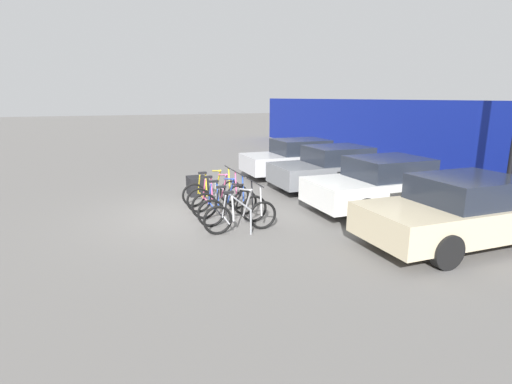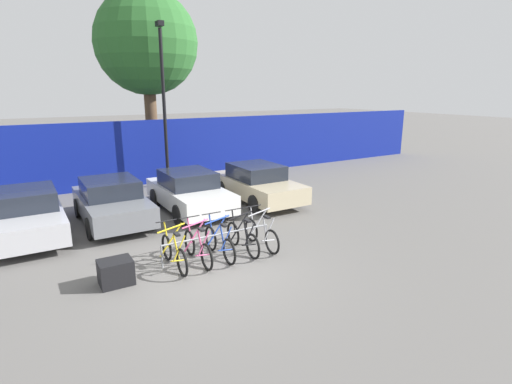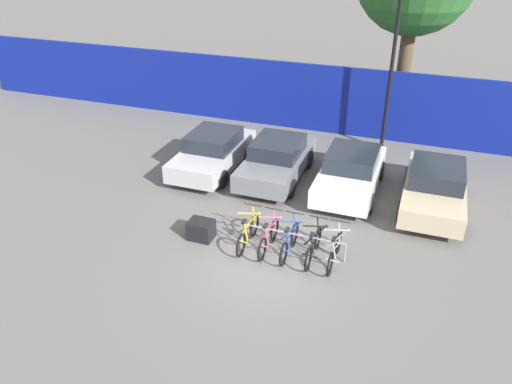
{
  "view_description": "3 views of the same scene",
  "coord_description": "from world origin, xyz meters",
  "px_view_note": "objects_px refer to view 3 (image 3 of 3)",
  "views": [
    {
      "loc": [
        9.72,
        -2.15,
        2.94
      ],
      "look_at": [
        1.36,
        1.02,
        0.8
      ],
      "focal_mm": 28.0,
      "sensor_mm": 36.0,
      "label": 1
    },
    {
      "loc": [
        -3.59,
        -7.96,
        4.12
      ],
      "look_at": [
        1.97,
        1.26,
        1.34
      ],
      "focal_mm": 28.0,
      "sensor_mm": 36.0,
      "label": 2
    },
    {
      "loc": [
        3.39,
        -10.18,
        8.02
      ],
      "look_at": [
        -1.01,
        1.95,
        0.89
      ],
      "focal_mm": 35.0,
      "sensor_mm": 36.0,
      "label": 3
    }
  ],
  "objects_px": {
    "cargo_crate": "(201,230)",
    "lamp_post": "(394,53)",
    "bike_rack": "(292,236)",
    "car_silver": "(213,151)",
    "bicycle_silver": "(335,251)",
    "bicycle_black": "(313,247)",
    "car_white": "(351,172)",
    "bicycle_pink": "(269,238)",
    "bicycle_blue": "(289,242)",
    "bicycle_yellow": "(248,233)",
    "car_beige": "(435,187)",
    "car_grey": "(277,159)"
  },
  "relations": [
    {
      "from": "cargo_crate",
      "to": "lamp_post",
      "type": "bearing_deg",
      "value": 63.86
    },
    {
      "from": "bike_rack",
      "to": "car_silver",
      "type": "relative_size",
      "value": 0.73
    },
    {
      "from": "bike_rack",
      "to": "bicycle_silver",
      "type": "xyz_separation_m",
      "value": [
        1.21,
        -0.15,
        -0.1
      ]
    },
    {
      "from": "bike_rack",
      "to": "bicycle_black",
      "type": "distance_m",
      "value": 0.67
    },
    {
      "from": "bicycle_black",
      "to": "car_white",
      "type": "relative_size",
      "value": 0.42
    },
    {
      "from": "bicycle_pink",
      "to": "bicycle_blue",
      "type": "xyz_separation_m",
      "value": [
        0.59,
        0.0,
        0.0
      ]
    },
    {
      "from": "bicycle_silver",
      "to": "car_white",
      "type": "distance_m",
      "value": 4.16
    },
    {
      "from": "lamp_post",
      "to": "car_white",
      "type": "bearing_deg",
      "value": -98.3
    },
    {
      "from": "lamp_post",
      "to": "bicycle_pink",
      "type": "bearing_deg",
      "value": -104.15
    },
    {
      "from": "bicycle_yellow",
      "to": "lamp_post",
      "type": "relative_size",
      "value": 0.25
    },
    {
      "from": "bicycle_yellow",
      "to": "car_silver",
      "type": "xyz_separation_m",
      "value": [
        -2.86,
        4.06,
        0.31
      ]
    },
    {
      "from": "bicycle_silver",
      "to": "car_beige",
      "type": "xyz_separation_m",
      "value": [
        2.28,
        3.97,
        0.31
      ]
    },
    {
      "from": "bike_rack",
      "to": "bicycle_pink",
      "type": "bearing_deg",
      "value": -166.32
    },
    {
      "from": "bicycle_pink",
      "to": "car_silver",
      "type": "distance_m",
      "value": 5.35
    },
    {
      "from": "car_beige",
      "to": "bike_rack",
      "type": "bearing_deg",
      "value": -132.41
    },
    {
      "from": "car_silver",
      "to": "car_white",
      "type": "distance_m",
      "value": 4.91
    },
    {
      "from": "bicycle_pink",
      "to": "bicycle_silver",
      "type": "height_order",
      "value": "same"
    },
    {
      "from": "bicycle_pink",
      "to": "car_grey",
      "type": "relative_size",
      "value": 0.43
    },
    {
      "from": "car_silver",
      "to": "lamp_post",
      "type": "relative_size",
      "value": 0.6
    },
    {
      "from": "bicycle_pink",
      "to": "bicycle_silver",
      "type": "distance_m",
      "value": 1.82
    },
    {
      "from": "cargo_crate",
      "to": "car_beige",
      "type": "bearing_deg",
      "value": 34.06
    },
    {
      "from": "car_beige",
      "to": "cargo_crate",
      "type": "height_order",
      "value": "car_beige"
    },
    {
      "from": "bicycle_blue",
      "to": "bicycle_black",
      "type": "relative_size",
      "value": 1.0
    },
    {
      "from": "bicycle_pink",
      "to": "bicycle_silver",
      "type": "bearing_deg",
      "value": -1.38
    },
    {
      "from": "car_silver",
      "to": "cargo_crate",
      "type": "distance_m",
      "value": 4.47
    },
    {
      "from": "bicycle_yellow",
      "to": "bicycle_pink",
      "type": "relative_size",
      "value": 1.0
    },
    {
      "from": "car_beige",
      "to": "bicycle_yellow",
      "type": "bearing_deg",
      "value": -139.83
    },
    {
      "from": "cargo_crate",
      "to": "bicycle_blue",
      "type": "bearing_deg",
      "value": 2.95
    },
    {
      "from": "bicycle_blue",
      "to": "cargo_crate",
      "type": "relative_size",
      "value": 2.44
    },
    {
      "from": "bicycle_silver",
      "to": "car_beige",
      "type": "bearing_deg",
      "value": 57.81
    },
    {
      "from": "bicycle_blue",
      "to": "car_white",
      "type": "relative_size",
      "value": 0.42
    },
    {
      "from": "bicycle_yellow",
      "to": "car_grey",
      "type": "xyz_separation_m",
      "value": [
        -0.52,
        4.19,
        0.31
      ]
    },
    {
      "from": "car_grey",
      "to": "car_beige",
      "type": "relative_size",
      "value": 0.95
    },
    {
      "from": "bicycle_blue",
      "to": "car_grey",
      "type": "bearing_deg",
      "value": 110.07
    },
    {
      "from": "bicycle_blue",
      "to": "car_beige",
      "type": "height_order",
      "value": "car_beige"
    },
    {
      "from": "bicycle_pink",
      "to": "bicycle_black",
      "type": "bearing_deg",
      "value": -1.38
    },
    {
      "from": "car_beige",
      "to": "cargo_crate",
      "type": "xyz_separation_m",
      "value": [
        -6.07,
        -4.11,
        -0.42
      ]
    },
    {
      "from": "bike_rack",
      "to": "bicycle_yellow",
      "type": "xyz_separation_m",
      "value": [
        -1.21,
        -0.15,
        -0.1
      ]
    },
    {
      "from": "bicycle_pink",
      "to": "car_white",
      "type": "xyz_separation_m",
      "value": [
        1.45,
        4.13,
        0.31
      ]
    },
    {
      "from": "bike_rack",
      "to": "cargo_crate",
      "type": "relative_size",
      "value": 4.24
    },
    {
      "from": "bicycle_silver",
      "to": "car_beige",
      "type": "distance_m",
      "value": 4.59
    },
    {
      "from": "bicycle_blue",
      "to": "car_beige",
      "type": "bearing_deg",
      "value": 46.41
    },
    {
      "from": "car_silver",
      "to": "car_white",
      "type": "xyz_separation_m",
      "value": [
        4.91,
        0.07,
        0.0
      ]
    },
    {
      "from": "bicycle_blue",
      "to": "lamp_post",
      "type": "xyz_separation_m",
      "value": [
        1.42,
        7.97,
        3.35
      ]
    },
    {
      "from": "bicycle_silver",
      "to": "bike_rack",
      "type": "bearing_deg",
      "value": 170.68
    },
    {
      "from": "bicycle_silver",
      "to": "lamp_post",
      "type": "height_order",
      "value": "lamp_post"
    },
    {
      "from": "bike_rack",
      "to": "car_white",
      "type": "xyz_separation_m",
      "value": [
        0.84,
        3.98,
        0.22
      ]
    },
    {
      "from": "bicycle_black",
      "to": "car_silver",
      "type": "height_order",
      "value": "car_silver"
    },
    {
      "from": "bicycle_blue",
      "to": "bicycle_black",
      "type": "height_order",
      "value": "same"
    },
    {
      "from": "bicycle_pink",
      "to": "car_grey",
      "type": "xyz_separation_m",
      "value": [
        -1.12,
        4.19,
        0.31
      ]
    }
  ]
}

